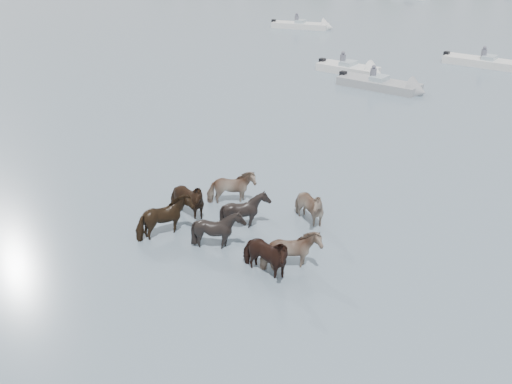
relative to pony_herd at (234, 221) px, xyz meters
The scene contains 6 objects.
ground 2.85m from the pony_herd, 129.00° to the right, with size 400.00×400.00×0.00m, color slate.
pony_herd is the anchor object (origin of this frame).
motorboat_a 21.98m from the pony_herd, 104.97° to the left, with size 4.56×1.91×1.92m.
motorboat_b 18.86m from the pony_herd, 97.39° to the left, with size 5.45×1.94×1.92m.
motorboat_c 28.03m from the pony_herd, 86.89° to the left, with size 6.46×1.90×1.92m.
motorboat_f 38.26m from the pony_herd, 115.70° to the left, with size 5.72×2.97×1.92m.
Camera 1 is at (11.00, -10.39, 8.83)m, focal length 40.53 mm.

